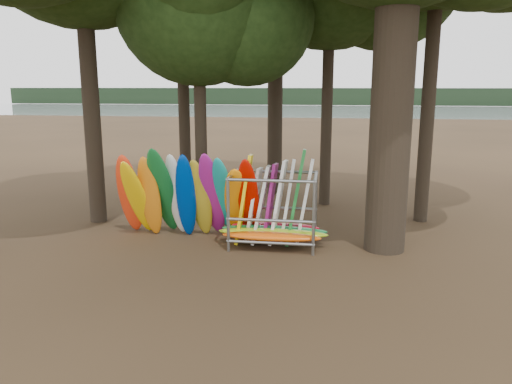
# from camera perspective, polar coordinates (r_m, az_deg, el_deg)

# --- Properties ---
(ground) EXTENTS (120.00, 120.00, 0.00)m
(ground) POSITION_cam_1_polar(r_m,az_deg,el_deg) (14.43, -3.32, -6.61)
(ground) COLOR #47331E
(ground) RESTS_ON ground
(lake) EXTENTS (160.00, 160.00, 0.00)m
(lake) POSITION_cam_1_polar(r_m,az_deg,el_deg) (73.57, 6.35, 8.42)
(lake) COLOR gray
(lake) RESTS_ON ground
(far_shore) EXTENTS (160.00, 4.00, 4.00)m
(far_shore) POSITION_cam_1_polar(r_m,az_deg,el_deg) (123.44, 7.32, 10.78)
(far_shore) COLOR black
(far_shore) RESTS_ON ground
(oak_5) EXTENTS (6.36, 6.36, 10.11)m
(oak_5) POSITION_cam_1_polar(r_m,az_deg,el_deg) (17.48, -6.67, 20.90)
(oak_5) COLOR black
(oak_5) RESTS_ON ground
(kayak_row) EXTENTS (4.59, 2.10, 3.01)m
(kayak_row) POSITION_cam_1_polar(r_m,az_deg,el_deg) (15.36, -7.95, -0.53)
(kayak_row) COLOR red
(kayak_row) RESTS_ON ground
(storage_rack) EXTENTS (3.24, 1.57, 2.86)m
(storage_rack) POSITION_cam_1_polar(r_m,az_deg,el_deg) (14.58, 2.03, -2.36)
(storage_rack) COLOR gray
(storage_rack) RESTS_ON ground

